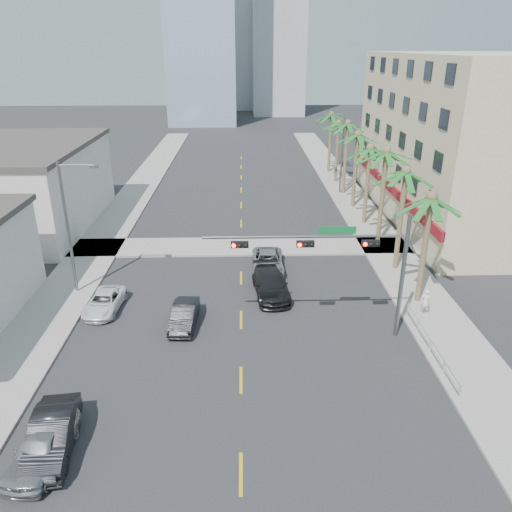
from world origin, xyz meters
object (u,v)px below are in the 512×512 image
(car_parked_mid, at_px, (52,436))
(car_lane_right, at_px, (271,285))
(car_parked_far, at_px, (104,302))
(car_parked_near, at_px, (42,446))
(car_lane_left, at_px, (184,315))
(traffic_signal_mast, at_px, (347,256))
(car_lane_center, at_px, (268,262))
(pedestrian, at_px, (425,302))

(car_parked_mid, bearing_deg, car_lane_right, 47.72)
(car_parked_far, bearing_deg, car_parked_near, -83.12)
(car_lane_left, bearing_deg, car_parked_near, -110.44)
(traffic_signal_mast, height_order, car_lane_center, traffic_signal_mast)
(car_parked_near, relative_size, car_parked_mid, 0.94)
(traffic_signal_mast, bearing_deg, car_parked_near, -146.71)
(traffic_signal_mast, bearing_deg, car_lane_right, 125.17)
(car_lane_center, distance_m, pedestrian, 11.81)
(car_parked_mid, height_order, car_lane_left, car_parked_mid)
(car_parked_far, relative_size, car_lane_center, 0.84)
(pedestrian, bearing_deg, car_lane_right, -18.27)
(car_lane_center, xyz_separation_m, pedestrian, (9.42, -7.12, 0.31))
(car_lane_left, relative_size, car_lane_right, 0.76)
(car_lane_center, distance_m, car_lane_right, 3.98)
(car_lane_center, bearing_deg, pedestrian, -35.88)
(car_parked_mid, distance_m, pedestrian, 22.00)
(car_lane_left, distance_m, pedestrian, 14.85)
(car_parked_far, relative_size, pedestrian, 2.48)
(car_parked_near, distance_m, pedestrian, 22.43)
(traffic_signal_mast, bearing_deg, car_parked_mid, -148.01)
(car_lane_right, bearing_deg, pedestrian, -23.92)
(car_parked_far, bearing_deg, car_lane_left, -16.98)
(car_parked_mid, relative_size, car_parked_far, 1.12)
(car_parked_near, bearing_deg, traffic_signal_mast, 38.84)
(car_lane_left, distance_m, car_lane_right, 6.65)
(car_lane_right, bearing_deg, car_lane_left, -150.02)
(car_parked_mid, height_order, pedestrian, pedestrian)
(car_parked_near, height_order, car_parked_far, car_parked_near)
(car_parked_mid, bearing_deg, car_lane_center, 54.21)
(car_parked_mid, bearing_deg, car_lane_left, 59.32)
(car_lane_left, bearing_deg, car_parked_far, 162.26)
(pedestrian, bearing_deg, car_parked_near, 30.34)
(car_parked_far, height_order, pedestrian, pedestrian)
(car_parked_near, xyz_separation_m, car_lane_right, (9.98, 14.41, 0.01))
(traffic_signal_mast, distance_m, car_parked_mid, 16.58)
(traffic_signal_mast, relative_size, car_parked_near, 2.52)
(car_lane_left, xyz_separation_m, pedestrian, (14.83, 0.71, 0.34))
(car_lane_left, relative_size, pedestrian, 2.36)
(traffic_signal_mast, distance_m, car_parked_far, 15.54)
(traffic_signal_mast, distance_m, car_lane_right, 7.85)
(car_lane_center, height_order, pedestrian, pedestrian)
(car_lane_left, height_order, pedestrian, pedestrian)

